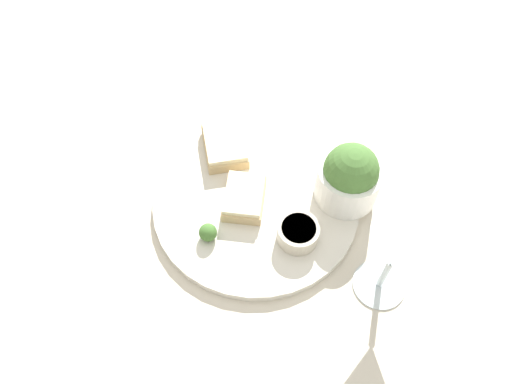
{
  "coord_description": "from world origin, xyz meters",
  "views": [
    {
      "loc": [
        0.38,
        0.03,
        0.63
      ],
      "look_at": [
        0.0,
        0.0,
        0.03
      ],
      "focal_mm": 35.0,
      "sensor_mm": 36.0,
      "label": 1
    }
  ],
  "objects": [
    {
      "name": "ground_plane",
      "position": [
        0.0,
        0.0,
        0.0
      ],
      "size": [
        4.0,
        4.0,
        0.0
      ],
      "primitive_type": "plane",
      "color": "beige"
    },
    {
      "name": "dinner_plate",
      "position": [
        0.0,
        0.0,
        0.01
      ],
      "size": [
        0.3,
        0.3,
        0.01
      ],
      "color": "silver",
      "rests_on": "ground_plane"
    },
    {
      "name": "salad_bowl",
      "position": [
        -0.02,
        0.13,
        0.06
      ],
      "size": [
        0.09,
        0.09,
        0.1
      ],
      "color": "white",
      "rests_on": "dinner_plate"
    },
    {
      "name": "sauce_ramekin",
      "position": [
        0.06,
        0.06,
        0.03
      ],
      "size": [
        0.06,
        0.06,
        0.03
      ],
      "color": "beige",
      "rests_on": "dinner_plate"
    },
    {
      "name": "cheese_toast_near",
      "position": [
        -0.09,
        -0.05,
        0.03
      ],
      "size": [
        0.1,
        0.08,
        0.03
      ],
      "color": "#D1B27F",
      "rests_on": "dinner_plate"
    },
    {
      "name": "cheese_toast_far",
      "position": [
        0.01,
        -0.02,
        0.03
      ],
      "size": [
        0.08,
        0.06,
        0.03
      ],
      "color": "#D1B27F",
      "rests_on": "dinner_plate"
    },
    {
      "name": "wine_glass",
      "position": [
        0.11,
        0.17,
        0.1
      ],
      "size": [
        0.08,
        0.08,
        0.14
      ],
      "color": "silver",
      "rests_on": "ground_plane"
    },
    {
      "name": "garnish",
      "position": [
        0.07,
        -0.06,
        0.03
      ],
      "size": [
        0.03,
        0.03,
        0.03
      ],
      "color": "#477533",
      "rests_on": "dinner_plate"
    }
  ]
}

